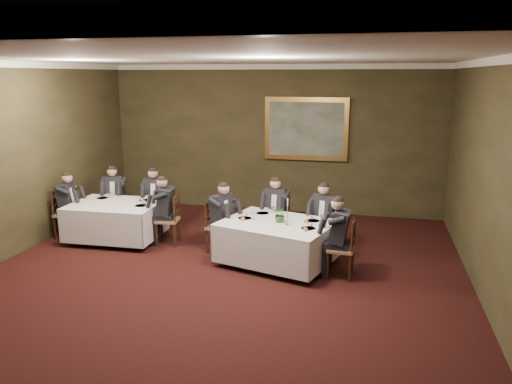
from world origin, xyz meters
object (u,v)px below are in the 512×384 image
at_px(chair_sec_endright, 169,230).
at_px(painting, 306,129).
at_px(diner_main_endright, 341,247).
at_px(candlestick, 287,215).
at_px(chair_main_endleft, 221,238).
at_px(diner_main_backleft, 276,219).
at_px(diner_sec_endright, 168,219).
at_px(chair_main_backleft, 276,230).
at_px(chair_main_endright, 341,260).
at_px(diner_sec_backright, 155,206).
at_px(table_second, 116,219).
at_px(diner_sec_backleft, 115,203).
at_px(chair_sec_backright, 156,216).
at_px(centerpiece, 280,214).
at_px(diner_main_endleft, 221,226).
at_px(chair_sec_endleft, 67,223).
at_px(chair_main_backright, 324,238).
at_px(diner_sec_endleft, 66,213).
at_px(chair_sec_backleft, 116,213).
at_px(diner_main_backright, 324,226).
at_px(table_main, 277,239).

bearing_deg(chair_sec_endright, painting, -45.92).
bearing_deg(diner_main_endright, candlestick, 79.21).
xyz_separation_m(chair_main_endleft, candlestick, (1.34, -0.43, 0.66)).
relative_size(diner_main_backleft, diner_sec_endright, 1.00).
xyz_separation_m(chair_main_backleft, candlestick, (0.41, -1.16, 0.66)).
distance_m(chair_sec_endright, painting, 4.08).
relative_size(chair_main_endright, diner_sec_backright, 0.74).
xyz_separation_m(table_second, painting, (3.39, 2.94, 1.57)).
relative_size(table_second, chair_main_endright, 1.79).
relative_size(diner_main_endright, diner_sec_backleft, 1.00).
height_order(chair_sec_backright, diner_sec_endright, diner_sec_endright).
bearing_deg(centerpiece, chair_sec_endright, 166.64).
bearing_deg(diner_main_endleft, chair_sec_endleft, -70.72).
distance_m(diner_main_endleft, centerpiece, 1.29).
height_order(diner_main_backleft, chair_main_endleft, diner_main_backleft).
relative_size(centerpiece, painting, 0.15).
distance_m(chair_main_backright, chair_sec_endright, 3.04).
distance_m(chair_main_endright, chair_sec_endright, 3.53).
relative_size(chair_sec_backright, chair_sec_endleft, 1.00).
bearing_deg(diner_main_backleft, diner_sec_endright, 22.07).
xyz_separation_m(chair_main_backleft, chair_sec_backright, (-2.73, 0.38, 0.00)).
distance_m(diner_main_endleft, diner_sec_endleft, 3.36).
bearing_deg(table_second, diner_sec_backleft, 119.66).
distance_m(chair_main_backright, chair_sec_backleft, 4.68).
relative_size(diner_main_backright, diner_main_endright, 1.00).
bearing_deg(diner_main_endright, chair_main_backleft, 46.89).
xyz_separation_m(chair_sec_backleft, painting, (3.89, 2.06, 1.74)).
height_order(diner_sec_endright, centerpiece, diner_sec_endright).
bearing_deg(diner_sec_backleft, chair_sec_endright, 137.65).
xyz_separation_m(diner_sec_backright, centerpiece, (3.00, -1.42, 0.40)).
xyz_separation_m(table_main, diner_sec_backright, (-2.95, 1.43, 0.06)).
distance_m(chair_main_backleft, chair_main_backright, 1.01).
xyz_separation_m(diner_main_backleft, chair_sec_endleft, (-4.28, -0.56, -0.23)).
xyz_separation_m(table_second, chair_sec_backleft, (-0.50, 0.89, -0.17)).
relative_size(diner_main_backright, diner_sec_backleft, 1.00).
relative_size(table_second, chair_sec_endleft, 1.79).
distance_m(table_main, chair_main_backleft, 1.10).
bearing_deg(chair_sec_endleft, chair_main_backleft, 85.45).
xyz_separation_m(diner_main_backleft, diner_sec_endleft, (-4.27, -0.56, 0.00)).
xyz_separation_m(chair_main_backleft, chair_sec_backleft, (-3.67, 0.35, 0.00)).
height_order(chair_main_backright, chair_sec_backright, same).
height_order(table_main, chair_sec_endleft, chair_sec_endleft).
distance_m(chair_main_endright, painting, 4.33).
bearing_deg(chair_sec_endright, centerpiece, -111.17).
distance_m(table_main, table_second, 3.43).
bearing_deg(chair_sec_endleft, diner_sec_endleft, 90.00).
distance_m(chair_sec_backright, painting, 3.98).
height_order(chair_main_endright, diner_main_endright, diner_main_endright).
distance_m(table_second, diner_main_endright, 4.60).
distance_m(diner_main_endleft, diner_sec_backright, 2.13).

